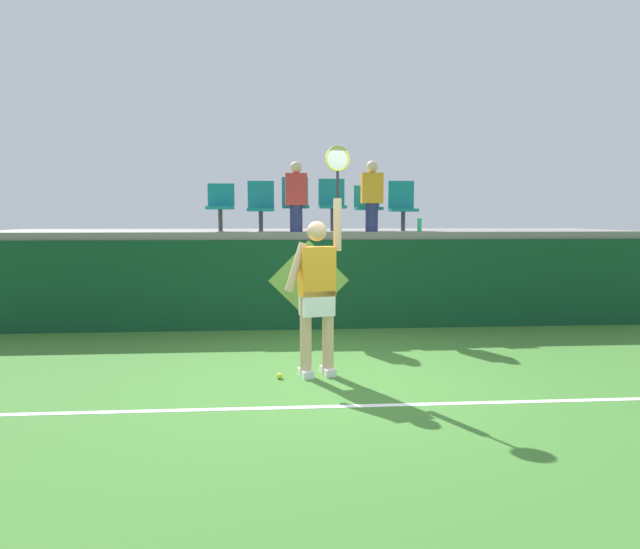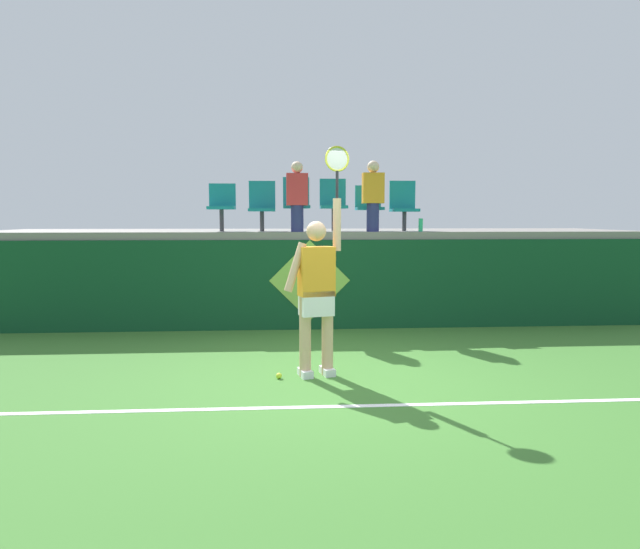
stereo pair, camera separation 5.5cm
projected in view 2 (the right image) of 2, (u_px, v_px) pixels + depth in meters
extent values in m
plane|color=#3D752D|center=(336.00, 383.00, 6.26)|extent=(40.00, 40.00, 0.00)
cube|color=#0F4223|center=(317.00, 284.00, 9.24)|extent=(11.13, 0.20, 1.42)
cube|color=gray|center=(313.00, 233.00, 10.44)|extent=(11.13, 2.66, 0.12)
cube|color=white|center=(344.00, 406.00, 5.47)|extent=(10.02, 0.08, 0.01)
cube|color=white|center=(305.00, 373.00, 6.50)|extent=(0.18, 0.28, 0.08)
cube|color=white|center=(327.00, 371.00, 6.57)|extent=(0.18, 0.28, 0.08)
cylinder|color=#DBAD84|center=(305.00, 337.00, 6.45)|extent=(0.13, 0.13, 0.90)
cylinder|color=#DBAD84|center=(327.00, 335.00, 6.53)|extent=(0.13, 0.13, 0.90)
cube|color=white|center=(316.00, 303.00, 6.46)|extent=(0.40, 0.30, 0.28)
cube|color=orange|center=(316.00, 271.00, 6.42)|extent=(0.42, 0.30, 0.55)
sphere|color=#DBAD84|center=(316.00, 231.00, 6.38)|extent=(0.22, 0.22, 0.22)
cylinder|color=#DBAD84|center=(295.00, 267.00, 6.34)|extent=(0.27, 0.15, 0.55)
cylinder|color=#DBAD84|center=(337.00, 225.00, 6.44)|extent=(0.09, 0.09, 0.58)
cylinder|color=black|center=(337.00, 185.00, 6.40)|extent=(0.03, 0.03, 0.30)
torus|color=gold|center=(337.00, 159.00, 6.37)|extent=(0.28, 0.09, 0.28)
ellipsoid|color=silver|center=(337.00, 159.00, 6.37)|extent=(0.24, 0.07, 0.24)
sphere|color=#D1E533|center=(279.00, 376.00, 6.40)|extent=(0.07, 0.07, 0.07)
cylinder|color=#26B272|center=(421.00, 225.00, 9.33)|extent=(0.07, 0.07, 0.21)
cylinder|color=#38383D|center=(222.00, 220.00, 9.55)|extent=(0.07, 0.07, 0.36)
cube|color=#147F89|center=(221.00, 208.00, 9.53)|extent=(0.44, 0.42, 0.05)
cube|color=#147F89|center=(222.00, 195.00, 9.70)|extent=(0.44, 0.04, 0.38)
cylinder|color=#38383D|center=(262.00, 221.00, 9.60)|extent=(0.07, 0.07, 0.33)
cube|color=#147F89|center=(262.00, 210.00, 9.58)|extent=(0.44, 0.42, 0.05)
cube|color=#147F89|center=(262.00, 195.00, 9.74)|extent=(0.44, 0.04, 0.46)
cylinder|color=#38383D|center=(297.00, 220.00, 9.63)|extent=(0.07, 0.07, 0.38)
cube|color=#147F89|center=(297.00, 207.00, 9.61)|extent=(0.44, 0.42, 0.05)
cube|color=#147F89|center=(296.00, 191.00, 9.78)|extent=(0.44, 0.04, 0.47)
cylinder|color=#38383D|center=(334.00, 220.00, 9.68)|extent=(0.07, 0.07, 0.37)
cube|color=#147F89|center=(334.00, 207.00, 9.66)|extent=(0.44, 0.42, 0.05)
cube|color=#147F89|center=(333.00, 192.00, 9.82)|extent=(0.44, 0.04, 0.45)
cylinder|color=#38383D|center=(369.00, 221.00, 9.72)|extent=(0.07, 0.07, 0.35)
cube|color=#147F89|center=(370.00, 209.00, 9.70)|extent=(0.44, 0.42, 0.05)
cube|color=#147F89|center=(368.00, 196.00, 9.87)|extent=(0.44, 0.04, 0.37)
cylinder|color=#38383D|center=(404.00, 221.00, 9.76)|extent=(0.07, 0.07, 0.32)
cube|color=#147F89|center=(404.00, 210.00, 9.74)|extent=(0.44, 0.42, 0.05)
cube|color=#147F89|center=(402.00, 195.00, 9.91)|extent=(0.44, 0.04, 0.47)
cylinder|color=navy|center=(373.00, 217.00, 9.37)|extent=(0.20, 0.20, 0.45)
cube|color=orange|center=(373.00, 188.00, 9.32)|extent=(0.34, 0.20, 0.48)
sphere|color=beige|center=(373.00, 167.00, 9.29)|extent=(0.19, 0.19, 0.19)
cylinder|color=navy|center=(297.00, 219.00, 9.27)|extent=(0.20, 0.20, 0.42)
cube|color=red|center=(297.00, 189.00, 9.22)|extent=(0.34, 0.20, 0.50)
sphere|color=beige|center=(297.00, 167.00, 9.19)|extent=(0.19, 0.19, 0.19)
cube|color=#0F4223|center=(310.00, 329.00, 9.20)|extent=(0.90, 0.01, 0.00)
plane|color=#8CC64C|center=(310.00, 281.00, 9.12)|extent=(1.27, 0.00, 1.27)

